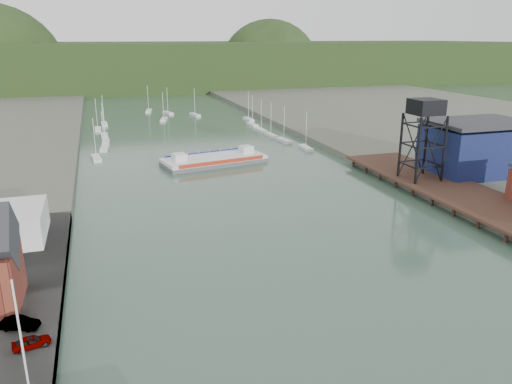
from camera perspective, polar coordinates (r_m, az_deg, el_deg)
east_pier at (r=98.40m, az=23.38°, el=-0.57°), size 14.00×70.00×2.45m
flagpole at (r=42.08m, az=-25.05°, el=-16.38°), size 0.16×0.16×12.00m
lift_tower at (r=104.13m, az=18.81°, el=8.66°), size 6.50×6.50×16.00m
blue_shed at (r=116.44m, az=23.83°, el=4.63°), size 20.50×14.50×11.30m
marina_sailboats at (r=168.22m, az=-8.41°, el=7.13°), size 57.71×92.65×0.90m
distant_hills at (r=327.74m, az=-14.09°, el=13.51°), size 500.00×120.00×80.00m
chain_ferry at (r=122.08m, az=-4.83°, el=3.69°), size 26.06×14.39×3.55m
car_west_a at (r=53.72m, az=-24.28°, el=-15.32°), size 3.66×2.10×1.17m
car_west_b at (r=57.08m, az=-25.39°, el=-13.40°), size 4.07×2.59×1.27m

